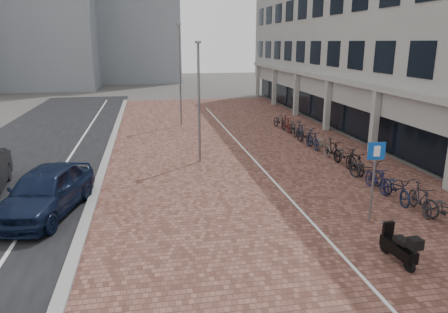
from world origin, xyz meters
TOP-DOWN VIEW (x-y plane):
  - ground at (0.00, 0.00)m, footprint 140.00×140.00m
  - plaza_brick at (2.00, 12.00)m, footprint 14.50×42.00m
  - street_asphalt at (-9.00, 12.00)m, footprint 8.00×50.00m
  - curb at (-5.10, 12.00)m, footprint 0.35×42.00m
  - lane_line at (-7.00, 12.00)m, footprint 0.12×44.00m
  - parking_line at (2.20, 12.00)m, footprint 0.10×30.00m
  - car_navy at (-6.50, 4.40)m, footprint 3.09×5.21m
  - scooter_mid at (3.50, -0.81)m, footprint 0.55×1.48m
  - parking_sign at (4.10, 1.73)m, footprint 0.57×0.10m
  - lamp_near at (-0.52, 9.82)m, footprint 0.12×0.12m
  - lamp_far at (-0.65, 19.33)m, footprint 0.12×0.12m
  - bike_row at (6.07, 9.05)m, footprint 1.31×18.13m

SIDE VIEW (x-z plane):
  - ground at x=0.00m, z-range 0.00..0.00m
  - street_asphalt at x=-9.00m, z-range -0.01..0.02m
  - plaza_brick at x=2.00m, z-range -0.01..0.03m
  - lane_line at x=-7.00m, z-range 0.02..0.02m
  - parking_line at x=2.20m, z-range 0.03..0.04m
  - curb at x=-5.10m, z-range 0.00..0.14m
  - scooter_mid at x=3.50m, z-range 0.00..1.00m
  - bike_row at x=6.07m, z-range 0.00..1.05m
  - car_navy at x=-6.50m, z-range 0.00..1.66m
  - parking_sign at x=4.10m, z-range 0.50..3.22m
  - lamp_near at x=-0.52m, z-range 0.00..5.73m
  - lamp_far at x=-0.65m, z-range 0.00..6.89m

